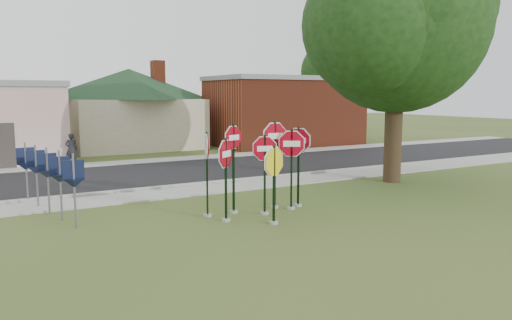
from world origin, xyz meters
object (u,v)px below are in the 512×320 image
stop_sign_yellow (274,174)px  pedestrian (71,149)px  stop_sign_center (265,164)px  stop_sign_left (226,168)px  oak_tree (397,22)px

stop_sign_yellow → pedestrian: stop_sign_yellow is taller
stop_sign_yellow → stop_sign_center: bearing=72.1°
stop_sign_center → stop_sign_left: 1.37m
stop_sign_center → oak_tree: (7.36, 2.22, 4.82)m
oak_tree → stop_sign_yellow: bearing=-156.8°
stop_sign_left → pedestrian: (-1.83, 13.44, -0.67)m
stop_sign_center → stop_sign_yellow: size_ratio=1.08×
stop_sign_yellow → pedestrian: (-2.84, 14.35, -0.54)m
stop_sign_center → pedestrian: stop_sign_center is taller
stop_sign_yellow → stop_sign_left: (-1.01, 0.91, 0.13)m
pedestrian → stop_sign_center: bearing=117.3°
stop_sign_center → stop_sign_left: stop_sign_center is taller
stop_sign_center → stop_sign_yellow: 1.14m
stop_sign_left → stop_sign_center: bearing=6.9°
stop_sign_left → pedestrian: bearing=97.8°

